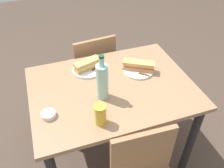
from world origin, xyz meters
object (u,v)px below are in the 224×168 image
object	(u,v)px
dining_table	(112,98)
knife_far	(92,71)
plate_far	(88,69)
water_bottle	(102,81)
knife_near	(139,73)
chair_near	(93,68)
baguette_sandwich_far	(87,65)
baguette_sandwich_near	(139,65)
olive_bowl	(48,115)
beer_glass	(100,114)
plate_near	(138,70)

from	to	relation	value
dining_table	knife_far	distance (m)	0.25
plate_far	water_bottle	world-z (taller)	water_bottle
knife_near	knife_far	bearing A→B (deg)	-24.45
dining_table	plate_far	bearing A→B (deg)	-64.75
dining_table	knife_far	bearing A→B (deg)	-65.94
chair_near	baguette_sandwich_far	xyz separation A→B (m)	(0.13, 0.37, 0.32)
baguette_sandwich_near	water_bottle	world-z (taller)	water_bottle
chair_near	olive_bowl	xyz separation A→B (m)	(0.47, 0.75, 0.29)
chair_near	olive_bowl	world-z (taller)	chair_near
water_bottle	olive_bowl	xyz separation A→B (m)	(0.36, 0.06, -0.12)
baguette_sandwich_far	olive_bowl	distance (m)	0.51
knife_near	dining_table	bearing A→B (deg)	13.02
dining_table	olive_bowl	world-z (taller)	olive_bowl
dining_table	olive_bowl	bearing A→B (deg)	17.10
olive_bowl	knife_far	bearing A→B (deg)	-137.56
baguette_sandwich_far	water_bottle	distance (m)	0.33
chair_near	knife_near	distance (m)	0.67
baguette_sandwich_far	beer_glass	size ratio (longest dim) A/B	1.57
baguette_sandwich_far	water_bottle	world-z (taller)	water_bottle
water_bottle	baguette_sandwich_far	bearing A→B (deg)	-86.10
plate_far	chair_near	bearing A→B (deg)	-108.77
olive_bowl	plate_near	bearing A→B (deg)	-160.71
knife_near	chair_near	bearing A→B (deg)	-68.95
baguette_sandwich_far	water_bottle	bearing A→B (deg)	93.90
dining_table	plate_near	xyz separation A→B (m)	(-0.25, -0.11, 0.13)
dining_table	water_bottle	size ratio (longest dim) A/B	3.49
baguette_sandwich_near	knife_near	size ratio (longest dim) A/B	1.68
chair_near	knife_far	xyz separation A→B (m)	(0.10, 0.42, 0.29)
dining_table	chair_near	distance (m)	0.63
chair_near	olive_bowl	size ratio (longest dim) A/B	9.51
plate_near	knife_near	world-z (taller)	knife_near
plate_near	baguette_sandwich_far	world-z (taller)	baguette_sandwich_far
dining_table	knife_near	world-z (taller)	knife_near
baguette_sandwich_far	dining_table	bearing A→B (deg)	115.25
plate_near	baguette_sandwich_near	size ratio (longest dim) A/B	0.98
knife_near	olive_bowl	distance (m)	0.71
plate_far	baguette_sandwich_far	world-z (taller)	baguette_sandwich_far
plate_near	water_bottle	size ratio (longest dim) A/B	0.72
water_bottle	knife_far	bearing A→B (deg)	-90.84
baguette_sandwich_near	olive_bowl	size ratio (longest dim) A/B	2.65
water_bottle	chair_near	bearing A→B (deg)	-98.63
dining_table	knife_near	bearing A→B (deg)	-166.98
beer_glass	baguette_sandwich_near	bearing A→B (deg)	-136.58
water_bottle	olive_bowl	size ratio (longest dim) A/B	3.64
plate_near	beer_glass	bearing A→B (deg)	43.42
dining_table	baguette_sandwich_near	world-z (taller)	baguette_sandwich_near
plate_far	baguette_sandwich_far	size ratio (longest dim) A/B	1.08
baguette_sandwich_far	plate_far	bearing A→B (deg)	-63.43
knife_near	water_bottle	world-z (taller)	water_bottle
baguette_sandwich_near	plate_far	distance (m)	0.39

